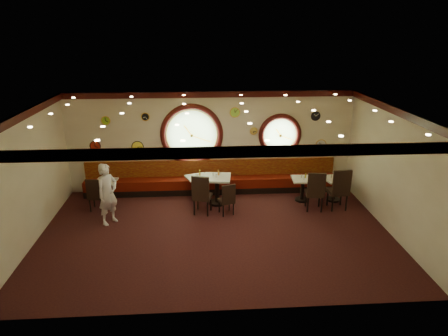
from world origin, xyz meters
TOP-DOWN VIEW (x-y plane):
  - floor at (0.00, 0.00)m, footprint 9.00×6.00m
  - ceiling at (0.00, 0.00)m, footprint 9.00×6.00m
  - wall_back at (0.00, 3.00)m, footprint 9.00×0.02m
  - wall_front at (0.00, -3.00)m, footprint 9.00×0.02m
  - wall_left at (-4.50, 0.00)m, footprint 0.02×6.00m
  - wall_right at (4.50, 0.00)m, footprint 0.02×6.00m
  - molding_back at (0.00, 2.95)m, footprint 9.00×0.10m
  - molding_front at (0.00, -2.95)m, footprint 9.00×0.10m
  - molding_left at (-4.45, 0.00)m, footprint 0.10×6.00m
  - molding_right at (4.45, 0.00)m, footprint 0.10×6.00m
  - banquette_base at (0.00, 2.72)m, footprint 8.00×0.55m
  - banquette_seat at (0.00, 2.72)m, footprint 8.00×0.55m
  - banquette_back at (0.00, 2.94)m, footprint 8.00×0.10m
  - porthole_left_glass at (-0.60, 3.00)m, footprint 1.66×0.02m
  - porthole_left_frame at (-0.60, 2.98)m, footprint 1.98×0.18m
  - porthole_left_ring at (-0.60, 2.95)m, footprint 1.61×0.03m
  - porthole_right_glass at (2.20, 3.00)m, footprint 1.10×0.02m
  - porthole_right_frame at (2.20, 2.98)m, footprint 1.38×0.18m
  - porthole_right_ring at (2.20, 2.95)m, footprint 1.09×0.03m
  - wall_clock_0 at (1.35, 2.96)m, footprint 0.22×0.03m
  - wall_clock_1 at (-2.00, 2.96)m, footprint 0.24×0.03m
  - wall_clock_2 at (-1.90, 2.96)m, footprint 0.20×0.03m
  - wall_clock_3 at (-3.60, 2.96)m, footprint 0.32×0.03m
  - wall_clock_4 at (0.85, 2.96)m, footprint 0.24×0.03m
  - wall_clock_5 at (3.30, 2.96)m, footprint 0.28×0.03m
  - wall_clock_6 at (-2.30, 2.96)m, footprint 0.36×0.03m
  - wall_clock_7 at (-3.20, 2.96)m, footprint 0.26×0.03m
  - wall_clock_8 at (0.75, 2.96)m, footprint 0.30×0.03m
  - wall_clock_9 at (3.55, 2.96)m, footprint 0.34×0.03m
  - table_a at (-3.21, 2.19)m, footprint 0.69×0.69m
  - table_b at (-0.44, 2.25)m, footprint 0.84×0.84m
  - table_c at (0.13, 1.82)m, footprint 0.88×0.88m
  - table_d at (2.74, 1.87)m, footprint 0.70×0.70m
  - table_e at (3.71, 1.82)m, footprint 0.78×0.78m
  - chair_a at (-3.38, 1.55)m, footprint 0.46×0.46m
  - chair_b at (-0.34, 1.12)m, footprint 0.61×0.61m
  - chair_c at (0.38, 1.04)m, footprint 0.50×0.50m
  - chair_d at (2.90, 1.13)m, footprint 0.56×0.56m
  - chair_e at (3.62, 1.16)m, footprint 0.55×0.55m
  - condiment_a_salt at (-3.33, 2.24)m, footprint 0.04×0.04m
  - condiment_b_salt at (-0.49, 2.25)m, footprint 0.04×0.04m
  - condiment_c_salt at (0.02, 1.89)m, footprint 0.04×0.04m
  - condiment_d_salt at (2.71, 1.95)m, footprint 0.04×0.04m
  - condiment_a_pepper at (-3.20, 2.11)m, footprint 0.04×0.04m
  - condiment_b_pepper at (-0.44, 2.20)m, footprint 0.04×0.04m
  - condiment_c_pepper at (0.10, 1.77)m, footprint 0.03×0.03m
  - condiment_d_pepper at (2.74, 1.80)m, footprint 0.03×0.03m
  - condiment_a_bottle at (-3.10, 2.24)m, footprint 0.06×0.06m
  - condiment_b_bottle at (-0.38, 2.37)m, footprint 0.05×0.05m
  - condiment_c_bottle at (0.18, 1.96)m, footprint 0.05×0.05m
  - condiment_d_bottle at (2.82, 1.92)m, footprint 0.05×0.05m
  - condiment_e_salt at (3.60, 1.84)m, footprint 0.04×0.04m
  - condiment_e_pepper at (3.78, 1.83)m, footprint 0.03×0.03m
  - condiment_e_bottle at (3.83, 1.86)m, footprint 0.05×0.05m
  - waiter at (-2.84, 0.78)m, footprint 0.70×0.74m

SIDE VIEW (x-z plane):
  - floor at x=0.00m, z-range 0.00..0.00m
  - banquette_base at x=0.00m, z-range 0.00..0.20m
  - banquette_seat at x=0.00m, z-range 0.20..0.50m
  - table_a at x=-3.21m, z-range 0.09..0.77m
  - table_b at x=-0.44m, z-range 0.09..0.81m
  - table_d at x=2.74m, z-range 0.09..0.82m
  - table_e at x=3.71m, z-range 0.10..0.83m
  - chair_c at x=0.38m, z-range 0.25..0.83m
  - table_c at x=0.13m, z-range 0.11..0.98m
  - chair_a at x=-3.38m, z-range 0.26..0.88m
  - chair_b at x=-0.34m, z-range 0.31..1.05m
  - chair_d at x=2.90m, z-range 0.32..1.06m
  - chair_e at x=3.62m, z-range 0.33..1.11m
  - condiment_a_pepper at x=-3.20m, z-range 0.68..0.78m
  - condiment_a_salt at x=-3.33m, z-range 0.68..0.78m
  - banquette_back at x=0.00m, z-range 0.48..1.02m
  - condiment_b_pepper at x=-0.44m, z-range 0.72..0.81m
  - condiment_d_pepper at x=2.74m, z-range 0.72..0.81m
  - condiment_a_bottle at x=-3.10m, z-range 0.68..0.86m
  - condiment_b_salt at x=-0.49m, z-range 0.72..0.83m
  - condiment_d_salt at x=2.71m, z-range 0.72..0.82m
  - condiment_e_pepper at x=3.78m, z-range 0.73..0.82m
  - condiment_e_salt at x=3.60m, z-range 0.73..0.84m
  - condiment_d_bottle at x=2.82m, z-range 0.72..0.87m
  - condiment_b_bottle at x=-0.38m, z-range 0.72..0.89m
  - condiment_e_bottle at x=3.83m, z-range 0.73..0.89m
  - waiter at x=-2.84m, z-range 0.00..1.70m
  - condiment_c_pepper at x=0.10m, z-range 0.87..0.96m
  - condiment_c_salt at x=0.02m, z-range 0.87..0.96m
  - condiment_c_bottle at x=0.18m, z-range 0.87..1.04m
  - wall_clock_2 at x=-1.90m, z-range 1.10..1.30m
  - wall_clock_4 at x=0.85m, z-range 1.08..1.32m
  - wall_clock_9 at x=3.55m, z-range 1.28..1.62m
  - wall_clock_6 at x=-2.30m, z-range 1.32..1.68m
  - wall_clock_3 at x=-3.60m, z-range 1.39..1.71m
  - wall_back at x=0.00m, z-range 0.00..3.20m
  - wall_front at x=0.00m, z-range 0.00..3.20m
  - wall_left at x=-4.50m, z-range 0.00..3.20m
  - wall_right at x=4.50m, z-range 0.00..3.20m
  - porthole_right_ring at x=2.20m, z-range 1.26..2.34m
  - porthole_right_glass at x=2.20m, z-range 1.25..2.35m
  - porthole_right_frame at x=2.20m, z-range 1.11..2.49m
  - porthole_left_glass at x=-0.60m, z-range 1.02..2.68m
  - porthole_left_frame at x=-0.60m, z-range 0.86..2.84m
  - porthole_left_ring at x=-0.60m, z-range 1.04..2.66m
  - wall_clock_0 at x=1.35m, z-range 1.84..2.06m
  - wall_clock_7 at x=-3.20m, z-range 2.22..2.48m
  - wall_clock_5 at x=3.30m, z-range 2.26..2.54m
  - wall_clock_1 at x=-2.00m, z-range 2.33..2.57m
  - wall_clock_8 at x=0.75m, z-range 2.40..2.70m
  - molding_back at x=0.00m, z-range 3.02..3.20m
  - molding_front at x=0.00m, z-range 3.02..3.20m
  - molding_left at x=-4.45m, z-range 3.02..3.20m
  - molding_right at x=4.45m, z-range 3.02..3.20m
  - ceiling at x=0.00m, z-range 3.19..3.21m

